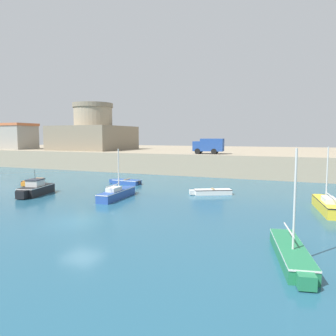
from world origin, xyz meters
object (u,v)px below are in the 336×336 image
dinghy_white_5 (212,192)px  dinghy_blue_7 (126,182)px  motorboat_black_3 (36,189)px  truck_on_quay (209,145)px  dinghy_orange_6 (33,182)px  sailboat_yellow_4 (327,205)px  sailboat_green_0 (291,252)px  harbor_shed_near_wharf (16,136)px  sailboat_blue_1 (117,193)px  fortress (93,134)px

dinghy_white_5 → dinghy_blue_7: bearing=166.1°
dinghy_white_5 → dinghy_blue_7: 11.47m
motorboat_black_3 → truck_on_quay: size_ratio=1.09×
dinghy_blue_7 → dinghy_orange_6: bearing=-156.7°
motorboat_black_3 → sailboat_yellow_4: sailboat_yellow_4 is taller
sailboat_green_0 → truck_on_quay: bearing=112.6°
dinghy_white_5 → harbor_shed_near_wharf: harbor_shed_near_wharf is taller
dinghy_orange_6 → dinghy_blue_7: bearing=23.3°
sailboat_green_0 → sailboat_blue_1: bearing=147.5°
dinghy_blue_7 → harbor_shed_near_wharf: size_ratio=0.58×
sailboat_blue_1 → fortress: size_ratio=0.47×
motorboat_black_3 → truck_on_quay: truck_on_quay is taller
dinghy_orange_6 → sailboat_yellow_4: bearing=-3.7°
motorboat_black_3 → fortress: 32.10m
dinghy_blue_7 → truck_on_quay: 14.78m
sailboat_blue_1 → truck_on_quay: size_ratio=1.33×
sailboat_yellow_4 → dinghy_blue_7: size_ratio=1.53×
sailboat_green_0 → dinghy_orange_6: bearing=155.3°
dinghy_white_5 → dinghy_blue_7: (-11.13, 2.75, 0.01)m
dinghy_white_5 → harbor_shed_near_wharf: bearing=158.3°
sailboat_yellow_4 → fortress: (-39.02, 25.12, 5.62)m
sailboat_yellow_4 → harbor_shed_near_wharf: harbor_shed_near_wharf is taller
sailboat_blue_1 → dinghy_white_5: 9.03m
fortress → sailboat_yellow_4: bearing=-32.8°
motorboat_black_3 → dinghy_orange_6: 7.83m
sailboat_yellow_4 → dinghy_white_5: 10.45m
motorboat_black_3 → harbor_shed_near_wharf: bearing=140.1°
dinghy_orange_6 → sailboat_green_0: bearing=-24.7°
motorboat_black_3 → dinghy_blue_7: size_ratio=1.21×
sailboat_yellow_4 → fortress: size_ratio=0.49×
dinghy_white_5 → fortress: bearing=143.6°
dinghy_orange_6 → harbor_shed_near_wharf: (-24.06, 19.59, 5.32)m
sailboat_green_0 → sailboat_blue_1: (-15.19, 9.66, 0.10)m
dinghy_blue_7 → sailboat_green_0: bearing=-43.0°
harbor_shed_near_wharf → truck_on_quay: 40.49m
motorboat_black_3 → sailboat_yellow_4: (25.21, 3.32, -0.08)m
dinghy_blue_7 → fortress: size_ratio=0.32×
sailboat_yellow_4 → dinghy_orange_6: bearing=176.3°
truck_on_quay → harbor_shed_near_wharf: bearing=176.4°
dinghy_white_5 → fortress: fortress is taller
fortress → dinghy_orange_6: bearing=-70.8°
dinghy_white_5 → harbor_shed_near_wharf: 48.95m
sailboat_green_0 → fortress: size_ratio=0.48×
harbor_shed_near_wharf → dinghy_orange_6: bearing=-39.2°
motorboat_black_3 → sailboat_yellow_4: 25.43m
sailboat_blue_1 → motorboat_black_3: bearing=-168.7°
motorboat_black_3 → dinghy_orange_6: (-5.76, 5.30, -0.27)m
dinghy_white_5 → dinghy_blue_7: size_ratio=0.98×
sailboat_yellow_4 → truck_on_quay: (-14.63, 19.06, 3.78)m
sailboat_yellow_4 → dinghy_orange_6: sailboat_yellow_4 is taller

